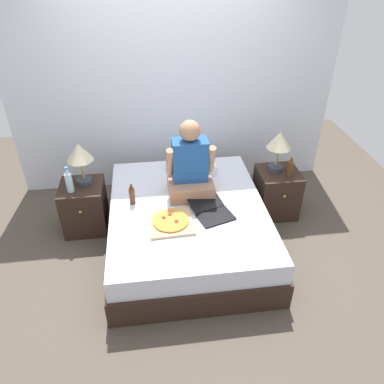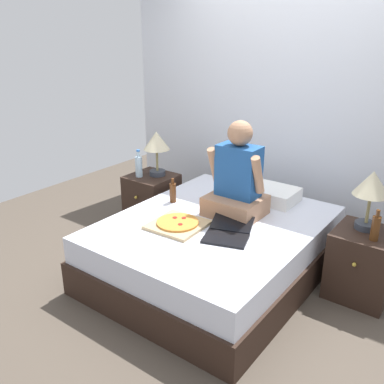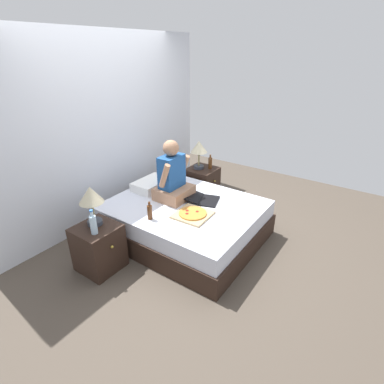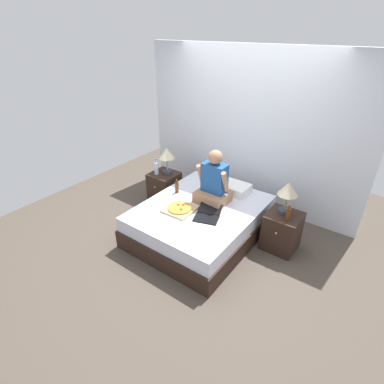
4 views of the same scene
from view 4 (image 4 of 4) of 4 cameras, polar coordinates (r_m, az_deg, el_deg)
The scene contains 14 objects.
ground_plane at distance 4.50m, azimuth 1.63°, elevation -7.97°, with size 5.75×5.75×0.00m, color #4C4238.
wall_back at distance 4.94m, azimuth 10.69°, elevation 11.42°, with size 3.75×0.12×2.50m, color silver.
bed at distance 4.36m, azimuth 1.68°, elevation -5.48°, with size 1.53×1.88×0.48m.
nightstand_left at distance 5.19m, azimuth -5.26°, elevation 0.88°, with size 0.44×0.47×0.53m.
lamp_on_left_nightstand at distance 4.94m, azimuth -4.83°, elevation 7.03°, with size 0.26×0.26×0.45m.
water_bottle at distance 5.01m, azimuth -6.82°, elevation 4.55°, with size 0.07×0.07×0.28m.
nightstand_right at distance 4.28m, azimuth 16.74°, elevation -7.14°, with size 0.44×0.47×0.53m.
lamp_on_right_nightstand at distance 4.02m, azimuth 17.80°, elevation 0.20°, with size 0.26×0.26×0.45m.
beer_bottle at distance 3.99m, azimuth 17.88°, elevation -3.95°, with size 0.06×0.06×0.23m.
pillow at distance 4.63m, azimuth 7.62°, elevation 0.93°, with size 0.52×0.34×0.12m, color white.
person_seated at distance 4.22m, azimuth 4.15°, elevation 1.64°, with size 0.47×0.40×0.78m.
laptop at distance 4.01m, azimuth 2.99°, elevation -4.41°, with size 0.43×0.49×0.07m.
pizza_box at distance 4.14m, azimuth -2.37°, elevation -3.21°, with size 0.42×0.42×0.05m.
beer_bottle_on_bed at distance 4.53m, azimuth -2.92°, elevation 0.93°, with size 0.06×0.06×0.22m.
Camera 4 is at (2.02, -2.96, 2.72)m, focal length 28.00 mm.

